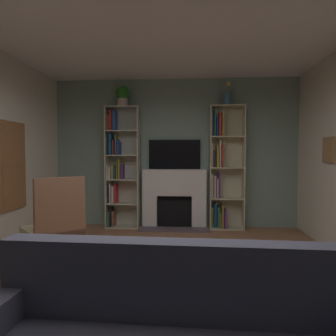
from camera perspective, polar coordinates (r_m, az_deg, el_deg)
ground_plane at (r=3.15m, az=-1.71°, el=-23.67°), size 7.34×7.34×0.00m
wall_back_accent at (r=5.90m, az=1.27°, el=2.82°), size 4.75×0.06×2.83m
fireplace at (r=5.82m, az=1.20°, el=-5.44°), size 1.30×0.51×1.10m
tv at (r=5.84m, az=1.25°, el=2.56°), size 0.98×0.06×0.56m
bookshelf_left at (r=5.90m, az=-9.09°, el=0.18°), size 0.63×0.33×2.29m
bookshelf_right at (r=5.79m, az=10.12°, el=-0.29°), size 0.63×0.31×2.29m
potted_plant at (r=5.95m, az=-8.50°, el=13.29°), size 0.26×0.26×0.39m
vase_with_flowers at (r=5.85m, az=11.07°, el=12.78°), size 0.13×0.13×0.44m
armchair at (r=3.88m, az=-20.41°, el=-9.99°), size 0.83×0.83×1.13m
coffee_table at (r=2.56m, az=1.79°, el=-22.39°), size 0.89×0.42×0.36m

